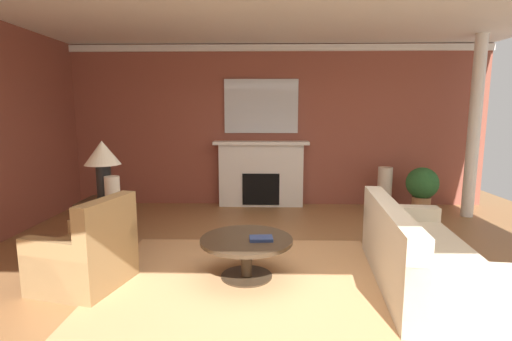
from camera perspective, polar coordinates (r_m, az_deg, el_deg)
The scene contains 16 objects.
ground_plane at distance 4.40m, azimuth 2.83°, elevation -15.35°, with size 9.87×9.87×0.00m, color olive.
wall_fireplace at distance 7.41m, azimuth 2.23°, elevation 6.68°, with size 8.19×0.12×3.06m, color brown.
crown_moulding at distance 7.42m, azimuth 2.31°, elevation 17.93°, with size 8.19×0.08×0.12m, color white.
area_rug at distance 4.32m, azimuth -1.43°, elevation -15.73°, with size 3.07×2.42×0.01m, color tan.
fireplace at distance 7.29m, azimuth 0.75°, elevation -0.78°, with size 1.80×0.35×1.25m.
mantel_mirror at distance 7.32m, azimuth 0.78°, elevation 9.63°, with size 1.40×0.04×1.01m, color silver.
sofa at distance 4.38m, azimuth 23.15°, elevation -12.02°, with size 1.12×2.18×0.85m.
armchair_near_window at distance 4.40m, azimuth -24.14°, elevation -11.87°, with size 0.97×0.97×0.95m.
coffee_table at distance 4.20m, azimuth -1.45°, elevation -11.63°, with size 1.00×1.00×0.45m.
side_table at distance 5.26m, azimuth -21.54°, elevation -7.30°, with size 0.56×0.56×0.70m.
table_lamp at distance 5.10m, azimuth -22.05°, elevation 1.66°, with size 0.44×0.44×0.75m.
vase_tall_corner at distance 7.37m, azimuth 18.73°, elevation -2.64°, with size 0.26×0.26×0.81m, color beige.
vase_on_side_table at distance 4.99m, azimuth -20.77°, elevation -2.65°, with size 0.18×0.18×0.32m, color beige.
book_red_cover at distance 4.10m, azimuth 0.77°, elevation -10.18°, with size 0.25×0.17×0.03m, color navy.
potted_plant at distance 7.38m, azimuth 23.68°, elevation -2.20°, with size 0.56×0.56×0.83m.
column_white at distance 7.43m, azimuth 29.94°, elevation 5.53°, with size 0.20×0.20×3.06m, color white.
Camera 1 is at (-0.12, -4.02, 1.80)m, focal length 26.63 mm.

